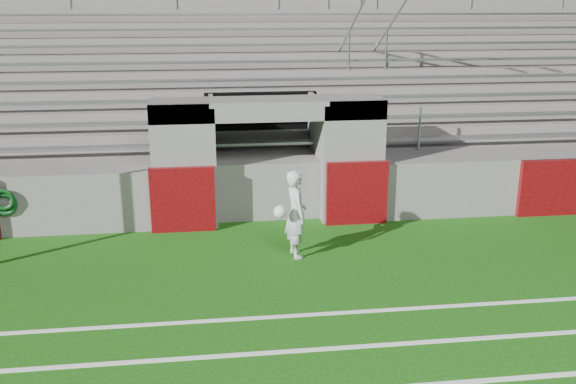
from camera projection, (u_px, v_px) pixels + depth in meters
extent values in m
plane|color=#144A0C|center=(290.00, 287.00, 10.59)|extent=(90.00, 90.00, 0.00)
cube|color=white|center=(309.00, 350.00, 8.69)|extent=(28.00, 0.09, 0.01)
cube|color=white|center=(299.00, 315.00, 9.64)|extent=(28.00, 0.09, 0.01)
cube|color=#64615F|center=(182.00, 163.00, 13.31)|extent=(1.20, 1.00, 2.60)
cube|color=#64615F|center=(352.00, 158.00, 13.76)|extent=(1.20, 1.00, 2.60)
cube|color=black|center=(261.00, 145.00, 15.16)|extent=(2.60, 0.20, 2.50)
cube|color=#64615F|center=(213.00, 158.00, 13.98)|extent=(0.10, 2.20, 2.50)
cube|color=#64615F|center=(317.00, 154.00, 14.26)|extent=(0.10, 2.20, 2.50)
cube|color=#64615F|center=(268.00, 108.00, 13.22)|extent=(4.80, 1.00, 0.40)
cube|color=#64615F|center=(254.00, 131.00, 17.23)|extent=(26.00, 8.00, 0.20)
cube|color=#64615F|center=(254.00, 154.00, 17.41)|extent=(26.00, 8.00, 1.05)
cube|color=#4C0609|center=(183.00, 200.00, 12.97)|extent=(1.30, 0.15, 1.35)
cube|color=#4C0609|center=(357.00, 193.00, 13.41)|extent=(1.30, 0.15, 1.35)
cube|color=#4C0609|center=(567.00, 187.00, 14.00)|extent=(2.20, 0.15, 1.25)
cube|color=gray|center=(264.00, 143.00, 14.36)|extent=(23.00, 0.28, 0.06)
cube|color=#64615F|center=(261.00, 137.00, 15.18)|extent=(24.00, 0.75, 0.38)
cube|color=gray|center=(261.00, 120.00, 14.97)|extent=(23.00, 0.28, 0.06)
cube|color=#64615F|center=(258.00, 123.00, 15.84)|extent=(24.00, 0.75, 0.76)
cube|color=gray|center=(258.00, 99.00, 15.57)|extent=(23.00, 0.28, 0.06)
cube|color=#64615F|center=(255.00, 110.00, 16.49)|extent=(24.00, 0.75, 1.14)
cube|color=gray|center=(255.00, 80.00, 16.17)|extent=(23.00, 0.28, 0.06)
cube|color=#64615F|center=(253.00, 98.00, 17.15)|extent=(24.00, 0.75, 1.52)
cube|color=gray|center=(253.00, 62.00, 16.77)|extent=(23.00, 0.28, 0.06)
cube|color=#64615F|center=(251.00, 88.00, 17.81)|extent=(24.00, 0.75, 1.90)
cube|color=gray|center=(251.00, 45.00, 17.37)|extent=(23.00, 0.28, 0.06)
cube|color=#64615F|center=(249.00, 78.00, 18.46)|extent=(24.00, 0.75, 2.28)
cube|color=gray|center=(248.00, 29.00, 17.98)|extent=(23.00, 0.28, 0.06)
cube|color=#64615F|center=(247.00, 68.00, 19.12)|extent=(24.00, 0.75, 2.66)
cube|color=gray|center=(246.00, 15.00, 18.58)|extent=(23.00, 0.28, 0.06)
cube|color=#64615F|center=(246.00, 64.00, 19.74)|extent=(26.00, 0.60, 5.29)
cylinder|color=#A5A8AD|center=(376.00, 130.00, 14.33)|extent=(0.05, 0.05, 1.00)
cylinder|color=#A5A8AD|center=(349.00, 51.00, 16.74)|extent=(0.05, 0.05, 1.00)
cylinder|color=#A5A8AD|center=(349.00, 31.00, 16.59)|extent=(0.05, 6.02, 3.08)
cylinder|color=#A5A8AD|center=(420.00, 129.00, 14.45)|extent=(0.05, 0.05, 1.00)
cylinder|color=#A5A8AD|center=(386.00, 50.00, 16.86)|extent=(0.05, 0.05, 1.00)
cylinder|color=#A5A8AD|center=(387.00, 31.00, 16.72)|extent=(0.05, 6.02, 3.08)
imported|color=silver|center=(296.00, 214.00, 11.67)|extent=(0.48, 0.65, 1.64)
sphere|color=white|center=(280.00, 212.00, 11.34)|extent=(0.24, 0.24, 0.24)
torus|color=#0D421A|center=(5.00, 204.00, 12.53)|extent=(0.48, 0.09, 0.48)
torus|color=#0B3811|center=(3.00, 200.00, 12.46)|extent=(0.45, 0.09, 0.45)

